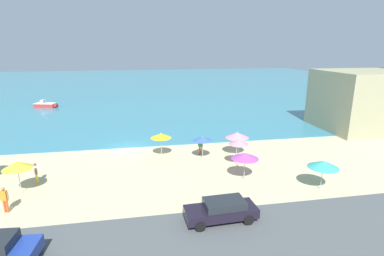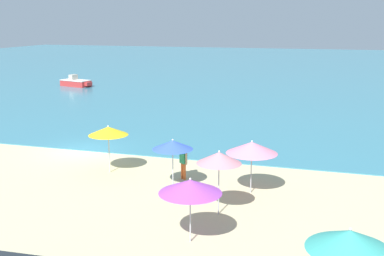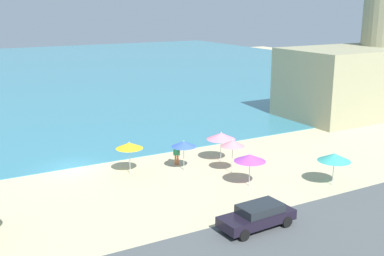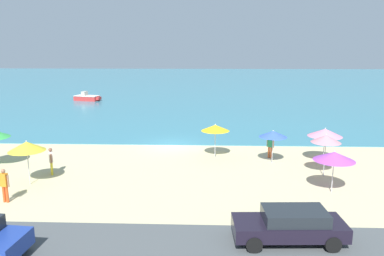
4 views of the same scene
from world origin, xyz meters
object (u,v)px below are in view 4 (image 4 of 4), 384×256
beach_umbrella_2 (273,134)px  skiff_nearshore (87,98)px  beach_umbrella_6 (334,156)px  beach_umbrella_0 (325,133)px  beach_umbrella_4 (326,139)px  beach_umbrella_7 (215,128)px  parked_car_3 (290,225)px  bather_1 (4,184)px  bather_2 (270,145)px  bather_3 (51,160)px  beach_umbrella_3 (27,146)px

beach_umbrella_2 → skiff_nearshore: bearing=126.7°
beach_umbrella_6 → beach_umbrella_0: bearing=77.8°
beach_umbrella_4 → beach_umbrella_7: beach_umbrella_4 is taller
beach_umbrella_2 → parked_car_3: (-1.11, -10.72, -1.27)m
bather_1 → bather_2: (14.87, 8.49, -0.06)m
beach_umbrella_6 → bather_2: (-2.31, 6.46, -1.10)m
parked_car_3 → skiff_nearshore: size_ratio=1.09×
beach_umbrella_4 → parked_car_3: (-3.88, -8.28, -1.56)m
beach_umbrella_0 → bather_2: 3.81m
beach_umbrella_4 → bather_3: 16.99m
beach_umbrella_4 → parked_car_3: 9.28m
beach_umbrella_0 → parked_car_3: size_ratio=0.54×
beach_umbrella_0 → bather_1: bearing=-157.7°
beach_umbrella_0 → beach_umbrella_6: beach_umbrella_0 is taller
bather_1 → bather_3: bather_1 is taller
beach_umbrella_4 → bather_2: beach_umbrella_4 is taller
beach_umbrella_4 → beach_umbrella_6: (-0.37, -2.68, -0.31)m
beach_umbrella_2 → parked_car_3: bearing=-95.9°
beach_umbrella_2 → beach_umbrella_6: (2.40, -5.12, -0.01)m
beach_umbrella_3 → beach_umbrella_4: 17.66m
beach_umbrella_2 → beach_umbrella_4: beach_umbrella_4 is taller
beach_umbrella_6 → bather_1: (-17.19, -2.03, -1.04)m
beach_umbrella_2 → beach_umbrella_4: 3.70m
beach_umbrella_7 → skiff_nearshore: beach_umbrella_7 is taller
beach_umbrella_0 → beach_umbrella_3: size_ratio=0.93×
beach_umbrella_3 → bather_2: beach_umbrella_3 is taller
beach_umbrella_0 → bather_1: size_ratio=1.36×
beach_umbrella_2 → bather_3: 14.48m
beach_umbrella_4 → beach_umbrella_3: bearing=-173.2°
bather_1 → beach_umbrella_6: bearing=6.7°
beach_umbrella_4 → bather_2: size_ratio=1.57×
beach_umbrella_2 → bather_2: 1.75m
beach_umbrella_3 → beach_umbrella_7: beach_umbrella_3 is taller
beach_umbrella_2 → beach_umbrella_6: bearing=-64.9°
beach_umbrella_0 → beach_umbrella_2: 3.61m
parked_car_3 → bather_1: bearing=165.4°
bather_3 → bather_2: bearing=16.4°
beach_umbrella_4 → beach_umbrella_7: size_ratio=1.08×
bather_1 → beach_umbrella_0: bearing=22.3°
beach_umbrella_3 → beach_umbrella_4: beach_umbrella_4 is taller
beach_umbrella_0 → bather_1: 19.90m
beach_umbrella_6 → beach_umbrella_7: bearing=134.4°
beach_umbrella_7 → bather_1: (-10.92, -8.43, -1.17)m
beach_umbrella_4 → bather_3: size_ratio=1.55×
skiff_nearshore → beach_umbrella_4: bearing=-52.2°
beach_umbrella_3 → beach_umbrella_6: beach_umbrella_3 is taller
parked_car_3 → bather_2: bearing=84.4°
beach_umbrella_3 → bather_2: (14.85, 5.88, -1.32)m
bather_1 → bather_3: bearing=81.6°
beach_umbrella_2 → skiff_nearshore: 37.26m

